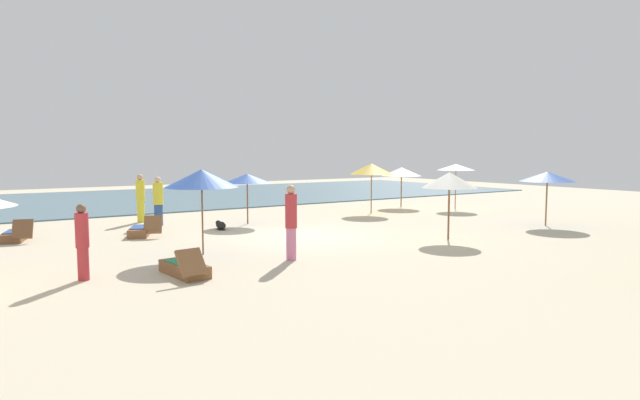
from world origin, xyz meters
The scene contains 17 objects.
ground_plane centered at (0.00, 0.00, 0.00)m, with size 60.00×60.00×0.00m, color beige.
ocean_water centered at (0.00, 17.00, 0.03)m, with size 48.00×16.00×0.06m, color slate.
umbrella_0 centered at (9.03, -2.81, 1.87)m, with size 2.03×2.03×2.05m.
umbrella_1 centered at (10.66, 3.20, 2.05)m, with size 1.82×1.82×2.21m.
umbrella_2 centered at (-3.97, -1.11, 2.09)m, with size 1.99×1.99×2.34m.
umbrella_3 centered at (6.02, 4.02, 2.03)m, with size 1.97×1.97×2.27m.
umbrella_4 centered at (-0.26, 3.86, 1.77)m, with size 1.86×1.86×1.96m.
umbrella_5 centered at (3.55, -3.00, 1.90)m, with size 1.75×1.75×2.16m.
umbrella_6 centered at (9.05, 5.36, 1.79)m, with size 2.02×2.02×2.02m.
lounger_0 centered at (-5.19, -3.21, 0.18)m, with size 0.77×1.73×0.70m.
lounger_1 centered at (-4.53, 3.14, 0.18)m, with size 1.17×1.76×0.72m.
lounger_2 centered at (-8.10, 4.33, 0.18)m, with size 0.99×1.75×0.72m.
person_1 centered at (-3.31, 5.30, 0.94)m, with size 0.53×0.53×1.87m.
person_2 centered at (-2.30, -3.04, 1.01)m, with size 0.41×0.41×1.96m.
person_3 centered at (-3.62, 6.63, 0.98)m, with size 0.47×0.47×1.92m.
person_4 centered at (-7.19, -2.41, 0.86)m, with size 0.39×0.39×1.68m.
dog centered at (-1.76, 2.97, 0.17)m, with size 0.29×0.68×0.32m.
Camera 1 is at (-9.06, -14.72, 2.81)m, focal length 29.53 mm.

